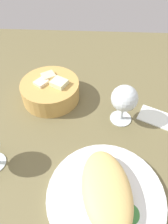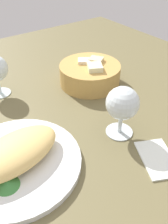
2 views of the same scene
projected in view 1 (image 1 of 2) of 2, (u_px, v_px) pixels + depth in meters
ground_plane at (89, 150)px, 58.66cm from camera, size 140.00×140.00×2.00cm
plate at (105, 196)px, 48.18cm from camera, size 27.49×27.49×1.40cm
omelette at (106, 190)px, 45.91cm from camera, size 21.70×14.29×4.80cm
lettuce_garnish at (128, 212)px, 44.20cm from camera, size 4.81×4.81×1.80cm
bread_basket at (50, 90)px, 69.31cm from camera, size 19.19×19.19×8.09cm
wine_glass_near at (123, 100)px, 59.16cm from camera, size 7.80×7.80×12.72cm
folded_napkin at (156, 117)px, 65.11cm from camera, size 11.08×12.95×0.80cm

